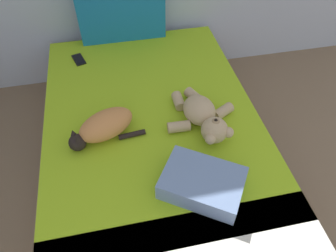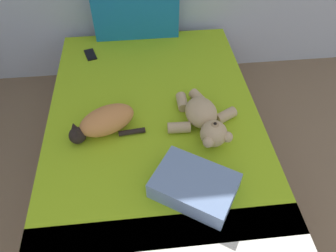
% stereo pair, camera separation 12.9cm
% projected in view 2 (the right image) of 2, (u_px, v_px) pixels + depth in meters
% --- Properties ---
extents(bed, '(1.39, 2.04, 0.45)m').
position_uv_depth(bed, '(155.00, 139.00, 2.17)').
color(bed, olive).
rests_on(bed, ground_plane).
extents(patterned_cushion, '(0.67, 0.11, 0.46)m').
position_uv_depth(patterned_cushion, '(136.00, 10.00, 2.47)').
color(patterned_cushion, '#1972AD').
rests_on(patterned_cushion, bed).
extents(cat, '(0.44, 0.32, 0.15)m').
position_uv_depth(cat, '(104.00, 122.00, 1.87)').
color(cat, '#D18447').
rests_on(cat, bed).
extents(teddy_bear, '(0.44, 0.52, 0.17)m').
position_uv_depth(teddy_bear, '(204.00, 119.00, 1.88)').
color(teddy_bear, tan).
rests_on(teddy_bear, bed).
extents(cell_phone, '(0.11, 0.16, 0.01)m').
position_uv_depth(cell_phone, '(90.00, 55.00, 2.45)').
color(cell_phone, black).
rests_on(cell_phone, bed).
extents(throw_pillow, '(0.49, 0.45, 0.11)m').
position_uv_depth(throw_pillow, '(194.00, 186.00, 1.59)').
color(throw_pillow, '#728CB7').
rests_on(throw_pillow, bed).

